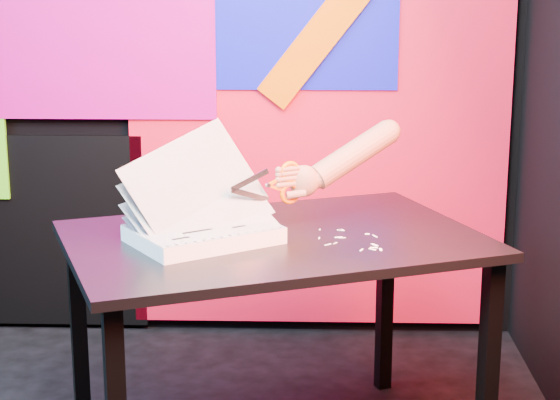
{
  "coord_description": "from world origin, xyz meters",
  "views": [
    {
      "loc": [
        0.61,
        -2.42,
        1.54
      ],
      "look_at": [
        0.52,
        0.35,
        0.87
      ],
      "focal_mm": 60.0,
      "sensor_mm": 36.0,
      "label": 1
    }
  ],
  "objects": [
    {
      "name": "printout_stack",
      "position": [
        0.29,
        0.3,
        0.78
      ],
      "size": [
        0.51,
        0.48,
        0.38
      ],
      "rotation": [
        0.0,
        0.0,
        0.6
      ],
      "color": "white",
      "rests_on": "work_table"
    },
    {
      "name": "work_table",
      "position": [
        0.5,
        0.37,
        0.67
      ],
      "size": [
        1.47,
        1.24,
        0.75
      ],
      "rotation": [
        0.0,
        0.0,
        0.38
      ],
      "color": "black",
      "rests_on": "ground"
    },
    {
      "name": "scissors",
      "position": [
        0.54,
        0.45,
        0.9
      ],
      "size": [
        0.21,
        0.13,
        0.14
      ],
      "rotation": [
        0.0,
        0.0,
        0.54
      ],
      "color": "#B7B8C0",
      "rests_on": "printout_stack"
    },
    {
      "name": "paper_clippings",
      "position": [
        0.76,
        0.32,
        0.75
      ],
      "size": [
        0.19,
        0.24,
        0.0
      ],
      "color": "white",
      "rests_on": "work_table"
    },
    {
      "name": "room",
      "position": [
        0.0,
        0.0,
        1.35
      ],
      "size": [
        3.01,
        3.01,
        2.71
      ],
      "color": "black",
      "rests_on": "ground"
    },
    {
      "name": "backdrop",
      "position": [
        0.06,
        1.46,
        0.96
      ],
      "size": [
        2.88,
        0.05,
        2.08
      ],
      "color": "red",
      "rests_on": "ground"
    },
    {
      "name": "hand_forearm",
      "position": [
        0.73,
        0.56,
        0.96
      ],
      "size": [
        0.4,
        0.27,
        0.22
      ],
      "rotation": [
        0.0,
        0.0,
        0.54
      ],
      "color": "#A76557",
      "rests_on": "work_table"
    }
  ]
}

